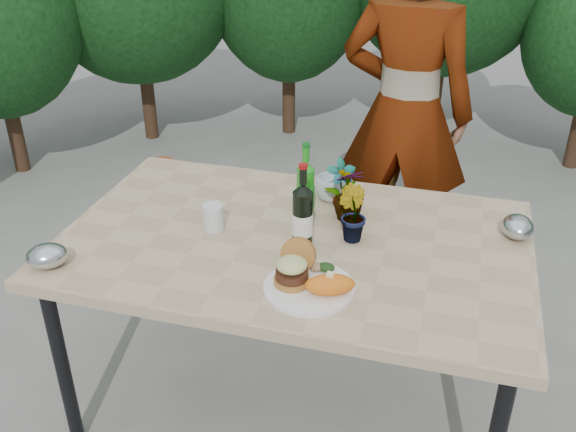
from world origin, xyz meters
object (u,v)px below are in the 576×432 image
(patio_table, at_px, (294,252))
(dinner_plate, at_px, (309,288))
(wine_bottle, at_px, (303,215))
(person, at_px, (405,113))

(patio_table, xyz_separation_m, dinner_plate, (0.12, -0.28, 0.06))
(patio_table, distance_m, wine_bottle, 0.17)
(patio_table, xyz_separation_m, wine_bottle, (0.04, -0.03, 0.17))
(dinner_plate, bearing_deg, person, 84.49)
(wine_bottle, xyz_separation_m, person, (0.22, 1.08, 0.00))
(patio_table, relative_size, wine_bottle, 5.41)
(person, bearing_deg, patio_table, 82.20)
(dinner_plate, xyz_separation_m, person, (0.13, 1.34, 0.11))
(wine_bottle, relative_size, person, 0.17)
(patio_table, bearing_deg, wine_bottle, -35.99)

